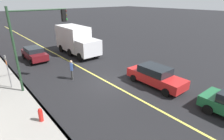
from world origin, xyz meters
The scene contains 11 objects.
ground centered at (0.00, 0.00, 0.00)m, with size 200.00×200.00×0.00m, color black.
sidewalk_slab centered at (0.00, 7.10, 0.07)m, with size 80.00×3.35×0.15m, color gray.
curb_edge centered at (0.00, 5.51, 0.07)m, with size 80.00×0.16×0.15m, color slate.
lane_stripe_center centered at (0.00, 0.00, 0.01)m, with size 80.00×0.16×0.01m, color #D8CC4C.
car_red centered at (-2.62, -2.57, 0.79)m, with size 4.71×1.88×1.54m.
car_maroon centered at (9.71, 2.69, 0.76)m, with size 4.00×1.88×1.44m.
truck_white centered at (9.05, -2.15, 1.70)m, with size 6.76×2.59×3.26m.
pedestrian_with_backpack centered at (2.57, 1.90, 0.97)m, with size 0.45×0.45×1.67m.
traffic_light_mast centered at (2.75, 4.32, 4.09)m, with size 0.28×4.08×5.97m.
street_sign_post centered at (3.83, 6.33, 1.58)m, with size 0.60×0.08×2.68m.
fire_hydrant centered at (-1.61, 6.03, 0.47)m, with size 0.24×0.24×0.94m.
Camera 1 is at (-10.44, 8.27, 6.46)m, focal length 29.11 mm.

